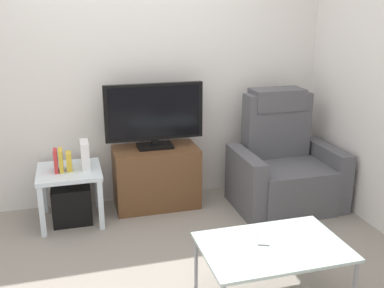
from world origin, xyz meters
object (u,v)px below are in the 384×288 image
side_table (70,178)px  book_leftmost (56,161)px  tv_stand (156,177)px  coffee_table (273,249)px  recliner_armchair (284,167)px  subwoofer_box (72,203)px  cell_phone (263,239)px  book_middle (61,160)px  game_console (85,155)px  television (154,114)px  book_rightmost (69,161)px

side_table → book_leftmost: bearing=-168.7°
tv_stand → side_table: bearing=-172.3°
coffee_table → recliner_armchair: bearing=60.8°
subwoofer_box → cell_phone: bearing=-51.3°
book_middle → game_console: (0.20, 0.03, 0.02)m
tv_stand → game_console: 0.72m
tv_stand → recliner_armchair: size_ratio=0.72×
book_leftmost → coffee_table: 2.01m
television → subwoofer_box: size_ratio=2.72×
side_table → book_leftmost: 0.20m
book_middle → cell_phone: bearing=-49.6°
game_console → tv_stand: bearing=8.5°
book_leftmost → book_middle: size_ratio=0.99×
side_table → cell_phone: 1.87m
tv_stand → side_table: 0.80m
television → book_rightmost: bearing=-169.5°
book_rightmost → tv_stand: bearing=9.2°
coffee_table → tv_stand: bearing=104.1°
side_table → game_console: 0.24m
book_rightmost → coffee_table: book_rightmost is taller
television → side_table: 0.93m
subwoofer_box → cell_phone: cell_phone is taller
subwoofer_box → book_leftmost: size_ratio=1.70×
tv_stand → game_console: (-0.64, -0.10, 0.31)m
book_rightmost → side_table: bearing=109.8°
subwoofer_box → book_leftmost: bearing=-168.7°
book_middle → coffee_table: book_middle is taller
game_console → coffee_table: game_console is taller
tv_stand → television: bearing=90.0°
subwoofer_box → book_middle: bearing=-161.1°
tv_stand → book_middle: book_middle is taller
tv_stand → subwoofer_box: 0.80m
recliner_armchair → cell_phone: bearing=-122.2°
coffee_table → book_leftmost: bearing=130.5°
book_middle → game_console: size_ratio=0.82×
game_console → cell_phone: 1.80m
game_console → coffee_table: size_ratio=0.27×
side_table → subwoofer_box: 0.24m
tv_stand → cell_phone: 1.62m
game_console → coffee_table: bearing=-55.8°
recliner_armchair → side_table: 1.97m
tv_stand → cell_phone: tv_stand is taller
television → recliner_armchair: 1.32m
subwoofer_box → game_console: bearing=3.9°
coffee_table → cell_phone: size_ratio=6.00×
game_console → cell_phone: bearing=-55.1°
television → subwoofer_box: television is taller
subwoofer_box → book_leftmost: book_leftmost is taller
book_middle → tv_stand: bearing=8.5°
recliner_armchair → subwoofer_box: (-1.96, 0.17, -0.21)m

